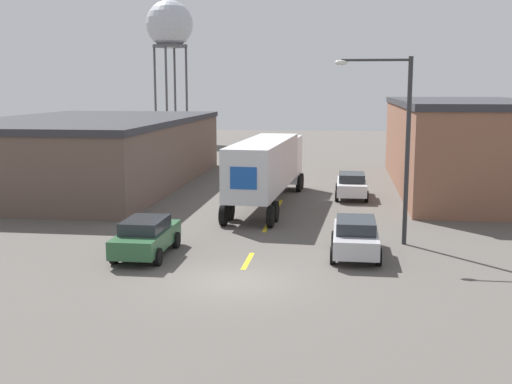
{
  "coord_description": "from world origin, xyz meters",
  "views": [
    {
      "loc": [
        3.68,
        -21.87,
        6.93
      ],
      "look_at": [
        -0.53,
        9.12,
        1.76
      ],
      "focal_mm": 45.0,
      "sensor_mm": 36.0,
      "label": 1
    }
  ],
  "objects_px": {
    "semi_truck": "(268,164)",
    "street_lamp": "(398,136)",
    "parked_car_left_near": "(146,236)",
    "parked_car_right_far": "(352,185)",
    "parked_car_right_near": "(355,236)",
    "water_tower": "(169,26)"
  },
  "relations": [
    {
      "from": "street_lamp",
      "to": "parked_car_left_near",
      "type": "bearing_deg",
      "value": -161.53
    },
    {
      "from": "parked_car_right_far",
      "to": "water_tower",
      "type": "distance_m",
      "value": 47.69
    },
    {
      "from": "parked_car_right_far",
      "to": "parked_car_right_near",
      "type": "bearing_deg",
      "value": -90.0
    },
    {
      "from": "semi_truck",
      "to": "parked_car_left_near",
      "type": "relative_size",
      "value": 3.12
    },
    {
      "from": "semi_truck",
      "to": "street_lamp",
      "type": "bearing_deg",
      "value": -49.57
    },
    {
      "from": "parked_car_left_near",
      "to": "parked_car_right_far",
      "type": "bearing_deg",
      "value": 60.63
    },
    {
      "from": "parked_car_right_near",
      "to": "street_lamp",
      "type": "relative_size",
      "value": 0.55
    },
    {
      "from": "parked_car_left_near",
      "to": "street_lamp",
      "type": "xyz_separation_m",
      "value": [
        10.32,
        3.45,
        3.99
      ]
    },
    {
      "from": "parked_car_right_near",
      "to": "parked_car_right_far",
      "type": "xyz_separation_m",
      "value": [
        0.0,
        14.04,
        0.0
      ]
    },
    {
      "from": "semi_truck",
      "to": "parked_car_right_far",
      "type": "bearing_deg",
      "value": 34.16
    },
    {
      "from": "parked_car_left_near",
      "to": "parked_car_right_near",
      "type": "height_order",
      "value": "same"
    },
    {
      "from": "parked_car_left_near",
      "to": "parked_car_right_near",
      "type": "relative_size",
      "value": 1.0
    },
    {
      "from": "street_lamp",
      "to": "parked_car_right_near",
      "type": "bearing_deg",
      "value": -127.7
    },
    {
      "from": "parked_car_right_far",
      "to": "street_lamp",
      "type": "height_order",
      "value": "street_lamp"
    },
    {
      "from": "parked_car_right_near",
      "to": "parked_car_right_far",
      "type": "height_order",
      "value": "same"
    },
    {
      "from": "semi_truck",
      "to": "parked_car_left_near",
      "type": "distance_m",
      "value": 12.88
    },
    {
      "from": "water_tower",
      "to": "semi_truck",
      "type": "bearing_deg",
      "value": -67.82
    },
    {
      "from": "semi_truck",
      "to": "street_lamp",
      "type": "height_order",
      "value": "street_lamp"
    },
    {
      "from": "semi_truck",
      "to": "water_tower",
      "type": "xyz_separation_m",
      "value": [
        -17.46,
        42.83,
        11.95
      ]
    },
    {
      "from": "parked_car_right_near",
      "to": "street_lamp",
      "type": "distance_m",
      "value": 4.93
    },
    {
      "from": "parked_car_left_near",
      "to": "parked_car_right_far",
      "type": "height_order",
      "value": "same"
    },
    {
      "from": "parked_car_right_far",
      "to": "water_tower",
      "type": "relative_size",
      "value": 0.26
    }
  ]
}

